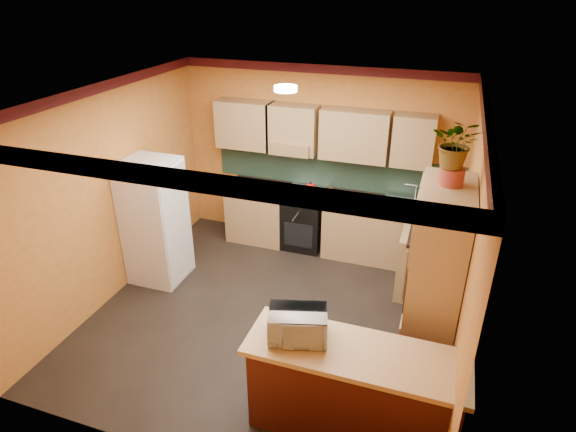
{
  "coord_description": "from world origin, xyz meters",
  "views": [
    {
      "loc": [
        1.76,
        -4.47,
        3.77
      ],
      "look_at": [
        0.08,
        0.45,
        1.17
      ],
      "focal_mm": 30.0,
      "sensor_mm": 36.0,
      "label": 1
    }
  ],
  "objects_px": {
    "microwave": "(297,325)",
    "breakfast_bar": "(352,393)",
    "base_cabinets_back": "(344,226)",
    "pantry": "(434,285)",
    "fridge": "(155,222)",
    "stove": "(304,219)"
  },
  "relations": [
    {
      "from": "base_cabinets_back",
      "to": "pantry",
      "type": "distance_m",
      "value": 2.56
    },
    {
      "from": "base_cabinets_back",
      "to": "fridge",
      "type": "height_order",
      "value": "fridge"
    },
    {
      "from": "pantry",
      "to": "breakfast_bar",
      "type": "distance_m",
      "value": 1.32
    },
    {
      "from": "breakfast_bar",
      "to": "microwave",
      "type": "distance_m",
      "value": 0.82
    },
    {
      "from": "stove",
      "to": "microwave",
      "type": "distance_m",
      "value": 3.31
    },
    {
      "from": "base_cabinets_back",
      "to": "breakfast_bar",
      "type": "height_order",
      "value": "same"
    },
    {
      "from": "breakfast_bar",
      "to": "microwave",
      "type": "xyz_separation_m",
      "value": [
        -0.52,
        0.0,
        0.63
      ]
    },
    {
      "from": "base_cabinets_back",
      "to": "breakfast_bar",
      "type": "bearing_deg",
      "value": -75.87
    },
    {
      "from": "stove",
      "to": "fridge",
      "type": "relative_size",
      "value": 0.54
    },
    {
      "from": "fridge",
      "to": "base_cabinets_back",
      "type": "bearing_deg",
      "value": 33.06
    },
    {
      "from": "pantry",
      "to": "breakfast_bar",
      "type": "relative_size",
      "value": 1.17
    },
    {
      "from": "breakfast_bar",
      "to": "microwave",
      "type": "bearing_deg",
      "value": 180.0
    },
    {
      "from": "stove",
      "to": "pantry",
      "type": "xyz_separation_m",
      "value": [
        1.97,
        -2.09,
        0.59
      ]
    },
    {
      "from": "base_cabinets_back",
      "to": "stove",
      "type": "distance_m",
      "value": 0.63
    },
    {
      "from": "pantry",
      "to": "breakfast_bar",
      "type": "height_order",
      "value": "pantry"
    },
    {
      "from": "breakfast_bar",
      "to": "base_cabinets_back",
      "type": "bearing_deg",
      "value": 104.13
    },
    {
      "from": "stove",
      "to": "fridge",
      "type": "height_order",
      "value": "fridge"
    },
    {
      "from": "base_cabinets_back",
      "to": "microwave",
      "type": "height_order",
      "value": "microwave"
    },
    {
      "from": "pantry",
      "to": "microwave",
      "type": "height_order",
      "value": "pantry"
    },
    {
      "from": "stove",
      "to": "fridge",
      "type": "distance_m",
      "value": 2.23
    },
    {
      "from": "microwave",
      "to": "breakfast_bar",
      "type": "bearing_deg",
      "value": -15.9
    },
    {
      "from": "base_cabinets_back",
      "to": "stove",
      "type": "height_order",
      "value": "stove"
    }
  ]
}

